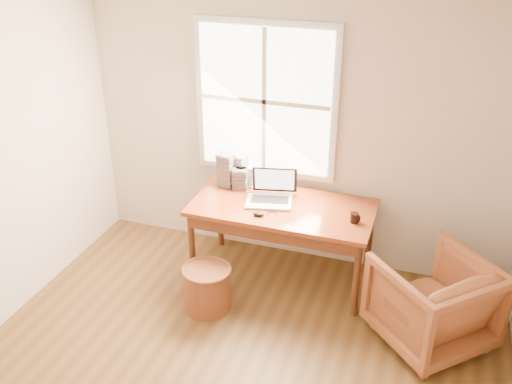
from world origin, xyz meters
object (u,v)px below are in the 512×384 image
at_px(desk, 283,208).
at_px(wicker_stool, 207,289).
at_px(armchair, 432,302).
at_px(cd_stack_a, 239,169).
at_px(coffee_mug, 354,218).
at_px(laptop, 269,186).

bearing_deg(desk, wicker_stool, -125.74).
bearing_deg(armchair, cd_stack_a, -66.18).
xyz_separation_m(desk, cd_stack_a, (-0.52, 0.30, 0.16)).
bearing_deg(coffee_mug, laptop, -169.70).
bearing_deg(coffee_mug, desk, -170.75).
bearing_deg(cd_stack_a, coffee_mug, -18.43).
bearing_deg(laptop, coffee_mug, -19.52).
bearing_deg(cd_stack_a, laptop, -37.24).
xyz_separation_m(laptop, coffee_mug, (0.78, -0.09, -0.13)).
distance_m(desk, coffee_mug, 0.65).
relative_size(desk, wicker_stool, 4.07).
height_order(desk, coffee_mug, coffee_mug).
xyz_separation_m(armchair, cd_stack_a, (-1.87, 0.75, 0.53)).
relative_size(desk, laptop, 3.43).
xyz_separation_m(wicker_stool, cd_stack_a, (-0.06, 0.95, 0.70)).
relative_size(armchair, cd_stack_a, 2.79).
bearing_deg(laptop, cd_stack_a, 129.94).
bearing_deg(coffee_mug, wicker_stool, -136.25).
xyz_separation_m(desk, wicker_stool, (-0.47, -0.65, -0.53)).
height_order(armchair, wicker_stool, armchair).
relative_size(wicker_stool, coffee_mug, 4.71).
height_order(armchair, laptop, laptop).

